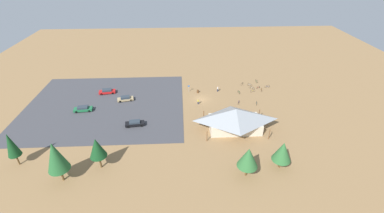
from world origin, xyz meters
TOP-DOWN VIEW (x-y plane):
  - ground at (0.00, 0.00)m, footprint 160.00×160.00m
  - parking_lot_asphalt at (26.78, 1.81)m, footprint 42.90×35.38m
  - bike_pavilion at (-6.84, 14.74)m, footprint 14.45×8.83m
  - trash_bin at (0.64, -4.11)m, footprint 0.60×0.60m
  - lot_sign at (3.35, -4.87)m, footprint 0.56×0.08m
  - pine_west at (-13.33, 27.88)m, footprint 3.65×3.65m
  - pine_far_east at (-6.22, 29.68)m, footprint 3.88×3.88m
  - pine_center at (38.52, 24.56)m, footprint 2.45×2.45m
  - pine_mideast at (21.89, 26.18)m, footprint 3.23×3.23m
  - pine_far_west at (28.16, 29.20)m, footprint 3.86×3.86m
  - bicycle_green_yard_center at (-11.58, -3.21)m, footprint 0.54×1.71m
  - bicycle_black_lone_west at (-13.75, -8.59)m, footprint 1.04×1.41m
  - bicycle_silver_mid_cluster at (-16.11, -5.78)m, footprint 1.56×0.80m
  - bicycle_blue_yard_front at (-21.23, -6.47)m, footprint 1.74×0.49m
  - bicycle_teal_lone_east at (-15.18, 3.51)m, footprint 0.56×1.61m
  - bicycle_orange_yard_left at (-18.76, -4.35)m, footprint 0.48×1.72m
  - bicycle_red_edge_south at (-18.23, -5.99)m, footprint 1.42×0.95m
  - bicycle_purple_back_row at (-10.32, 2.75)m, footprint 0.73×1.62m
  - bicycle_yellow_yard_right at (-15.96, -3.86)m, footprint 1.61×0.72m
  - bicycle_white_near_sign at (-15.96, -7.89)m, footprint 1.35×1.02m
  - bicycle_green_front_row at (-18.80, -10.36)m, footprint 0.48×1.73m
  - car_red_end_stall at (27.69, -4.98)m, footprint 4.93×2.59m
  - car_tan_inner_stall at (21.53, -0.32)m, footprint 4.71×2.67m
  - car_green_back_corner at (31.80, 4.79)m, footprint 4.88×2.31m
  - car_black_front_row at (17.16, 12.22)m, footprint 4.74×2.22m
  - visitor_near_lot at (-5.42, -4.66)m, footprint 0.39×0.36m
  - visitor_crossing_yard at (1.02, 2.59)m, footprint 0.36×0.36m

SIDE VIEW (x-z plane):
  - ground at x=0.00m, z-range 0.00..0.00m
  - parking_lot_asphalt at x=26.78m, z-range 0.00..0.05m
  - bicycle_red_edge_south at x=-18.23m, z-range -0.03..0.72m
  - bicycle_teal_lone_east at x=-15.18m, z-range -0.05..0.75m
  - bicycle_orange_yard_left at x=-18.76m, z-range -0.04..0.74m
  - bicycle_yellow_yard_right at x=-15.96m, z-range -0.03..0.74m
  - bicycle_white_near_sign at x=-15.96m, z-range -0.03..0.74m
  - bicycle_green_yard_center at x=-11.58m, z-range -0.06..0.78m
  - bicycle_blue_yard_front at x=-21.23m, z-range -0.03..0.76m
  - bicycle_silver_mid_cluster at x=-16.11m, z-range -0.04..0.78m
  - bicycle_green_front_row at x=-18.80m, z-range -0.06..0.81m
  - bicycle_black_lone_west at x=-13.75m, z-range -0.04..0.79m
  - bicycle_purple_back_row at x=-10.32m, z-range -0.04..0.79m
  - trash_bin at x=0.64m, z-range 0.00..0.90m
  - car_tan_inner_stall at x=21.53m, z-range 0.05..1.37m
  - car_black_front_row at x=17.16m, z-range 0.06..1.39m
  - car_red_end_stall at x=27.69m, z-range 0.05..1.41m
  - car_green_back_corner at x=31.80m, z-range 0.05..1.44m
  - visitor_crossing_yard at x=1.02m, z-range 0.03..1.63m
  - visitor_near_lot at x=-5.42m, z-range 0.04..1.72m
  - lot_sign at x=3.35m, z-range 0.31..2.51m
  - bike_pavilion at x=-6.84m, z-range 0.34..5.95m
  - pine_west at x=-13.33m, z-range 0.98..7.06m
  - pine_far_east at x=-6.22m, z-range 1.20..7.73m
  - pine_mideast at x=21.89m, z-range 1.43..8.49m
  - pine_center at x=38.52m, z-range 1.23..8.84m
  - pine_far_west at x=28.16m, z-range 1.39..10.17m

